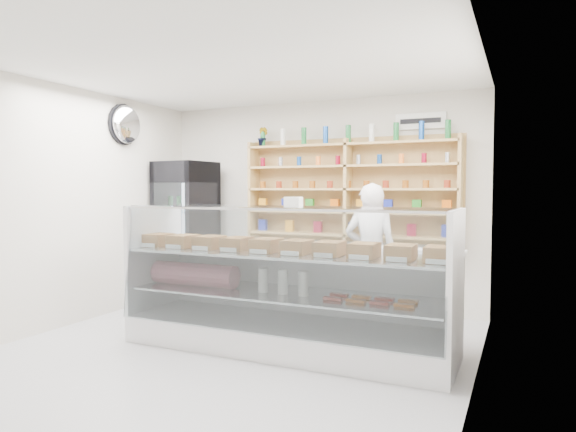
% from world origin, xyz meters
% --- Properties ---
extents(room, '(5.00, 5.00, 5.00)m').
position_xyz_m(room, '(0.00, 0.00, 1.40)').
color(room, '#A6A6AB').
rests_on(room, ground).
extents(display_counter, '(3.29, 0.98, 1.43)m').
position_xyz_m(display_counter, '(0.46, 0.51, 0.38)').
color(display_counter, white).
rests_on(display_counter, floor).
extents(shop_worker, '(0.64, 0.46, 1.67)m').
position_xyz_m(shop_worker, '(0.99, 1.71, 0.84)').
color(shop_worker, silver).
rests_on(shop_worker, floor).
extents(drinks_cooler, '(0.77, 0.75, 1.99)m').
position_xyz_m(drinks_cooler, '(-1.80, 1.97, 1.00)').
color(drinks_cooler, black).
rests_on(drinks_cooler, floor).
extents(wall_shelving, '(2.84, 0.28, 1.33)m').
position_xyz_m(wall_shelving, '(0.50, 2.34, 1.59)').
color(wall_shelving, tan).
rests_on(wall_shelving, back_wall).
extents(potted_plant, '(0.16, 0.13, 0.27)m').
position_xyz_m(potted_plant, '(-0.75, 2.34, 2.33)').
color(potted_plant, '#1E6626').
rests_on(potted_plant, wall_shelving).
extents(security_mirror, '(0.15, 0.50, 0.50)m').
position_xyz_m(security_mirror, '(-2.17, 1.20, 2.45)').
color(security_mirror, silver).
rests_on(security_mirror, left_wall).
extents(wall_sign, '(0.62, 0.03, 0.20)m').
position_xyz_m(wall_sign, '(1.40, 2.47, 2.45)').
color(wall_sign, white).
rests_on(wall_sign, back_wall).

